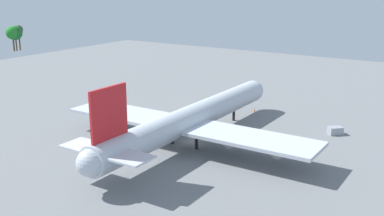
% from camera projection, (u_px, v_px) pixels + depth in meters
% --- Properties ---
extents(ground_plane, '(264.93, 264.93, 0.00)m').
position_uv_depth(ground_plane, '(192.00, 142.00, 100.89)').
color(ground_plane, slate).
extents(cargo_airplane, '(66.23, 58.56, 17.40)m').
position_uv_depth(cargo_airplane, '(191.00, 119.00, 98.98)').
color(cargo_airplane, silver).
rests_on(cargo_airplane, ground_plane).
extents(baggage_tug, '(5.03, 2.86, 2.23)m').
position_uv_depth(baggage_tug, '(220.00, 100.00, 132.05)').
color(baggage_tug, '#333338').
rests_on(baggage_tug, ground_plane).
extents(cargo_container_fore, '(3.74, 3.78, 1.78)m').
position_uv_depth(cargo_container_fore, '(335.00, 131.00, 105.88)').
color(cargo_container_fore, '#999EA8').
rests_on(cargo_container_fore, ground_plane).
extents(safety_cone_nose, '(0.52, 0.52, 0.74)m').
position_uv_depth(safety_cone_nose, '(255.00, 110.00, 124.39)').
color(safety_cone_nose, orange).
rests_on(safety_cone_nose, ground_plane).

